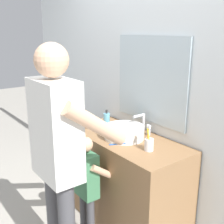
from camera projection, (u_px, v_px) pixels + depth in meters
name	position (u px, v px, depth m)	size (l,w,h in m)	color
back_wall	(155.00, 75.00, 2.51)	(4.40, 0.10, 2.70)	silver
vanity_cabinet	(125.00, 181.00, 2.58)	(1.16, 0.54, 0.83)	olive
sink_basin	(124.00, 132.00, 2.44)	(0.34, 0.34, 0.11)	silver
faucet	(142.00, 124.00, 2.55)	(0.18, 0.14, 0.18)	#B7BABF
toothbrush_cup	(149.00, 144.00, 2.19)	(0.07, 0.07, 0.21)	silver
soap_bottle	(107.00, 120.00, 2.74)	(0.06, 0.06, 0.16)	#66B2D1
child_toddler	(87.00, 181.00, 2.31)	(0.29, 0.29, 0.93)	#47474C
adult_parent	(59.00, 144.00, 1.91)	(0.51, 0.54, 1.66)	#47474C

